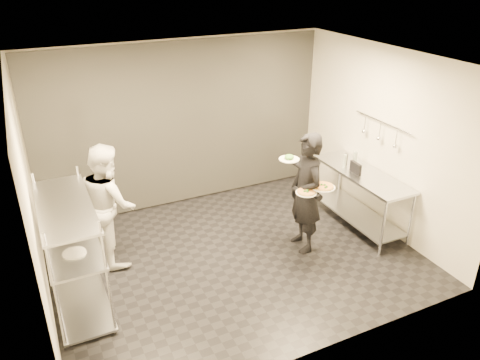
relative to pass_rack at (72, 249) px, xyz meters
name	(u,v)px	position (x,y,z in m)	size (l,w,h in m)	color
room_shell	(202,140)	(2.15, 1.18, 0.63)	(5.00, 4.00, 2.80)	black
pass_rack	(72,249)	(0.00, 0.00, 0.00)	(0.60, 1.60, 1.50)	silver
prep_counter	(360,189)	(4.33, 0.00, -0.14)	(0.60, 1.80, 0.92)	silver
utensil_rail	(380,132)	(4.58, 0.00, 0.78)	(0.07, 1.20, 0.31)	silver
waiter	(306,193)	(3.18, -0.18, 0.13)	(0.65, 0.43, 1.79)	black
chef	(109,204)	(0.60, 0.77, 0.10)	(0.84, 0.66, 1.74)	silver
pizza_plate_near	(306,192)	(3.04, -0.40, 0.29)	(0.29, 0.29, 0.05)	silver
pizza_plate_far	(323,186)	(3.30, -0.42, 0.32)	(0.33, 0.33, 0.05)	silver
salad_plate	(289,158)	(3.08, 0.15, 0.56)	(0.30, 0.30, 0.07)	silver
pos_monitor	(356,168)	(4.21, 0.03, 0.24)	(0.05, 0.24, 0.17)	black
bottle_green	(345,161)	(4.19, 0.28, 0.26)	(0.06, 0.06, 0.22)	gray
bottle_clear	(355,158)	(4.42, 0.32, 0.26)	(0.06, 0.06, 0.21)	gray
bottle_dark	(346,159)	(4.27, 0.35, 0.25)	(0.05, 0.05, 0.19)	black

